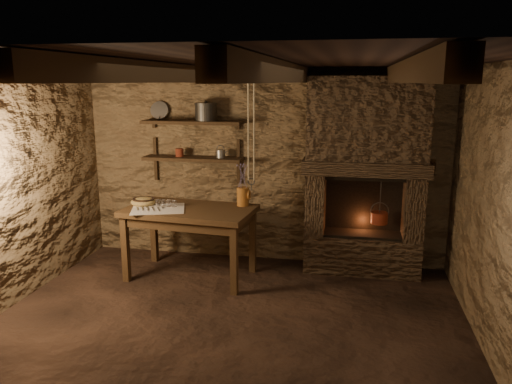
% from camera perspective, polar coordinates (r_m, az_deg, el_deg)
% --- Properties ---
extents(floor, '(4.50, 4.50, 0.00)m').
position_cam_1_polar(floor, '(4.75, -3.77, -15.61)').
color(floor, black).
rests_on(floor, ground).
extents(back_wall, '(4.50, 0.04, 2.40)m').
position_cam_1_polar(back_wall, '(6.23, 0.76, 2.93)').
color(back_wall, brown).
rests_on(back_wall, floor).
extents(front_wall, '(4.50, 0.04, 2.40)m').
position_cam_1_polar(front_wall, '(2.54, -15.96, -12.12)').
color(front_wall, brown).
rests_on(front_wall, floor).
extents(right_wall, '(0.04, 4.00, 2.40)m').
position_cam_1_polar(right_wall, '(4.33, 26.14, -2.66)').
color(right_wall, brown).
rests_on(right_wall, floor).
extents(ceiling, '(4.50, 4.00, 0.04)m').
position_cam_1_polar(ceiling, '(4.20, -4.25, 14.68)').
color(ceiling, black).
rests_on(ceiling, back_wall).
extents(beam_far_left, '(0.14, 3.95, 0.16)m').
position_cam_1_polar(beam_far_left, '(4.81, -22.19, 12.47)').
color(beam_far_left, black).
rests_on(beam_far_left, ceiling).
extents(beam_mid_left, '(0.14, 3.95, 0.16)m').
position_cam_1_polar(beam_mid_left, '(4.35, -10.77, 13.24)').
color(beam_mid_left, black).
rests_on(beam_mid_left, ceiling).
extents(beam_mid_right, '(0.14, 3.95, 0.16)m').
position_cam_1_polar(beam_mid_right, '(4.09, 2.73, 13.50)').
color(beam_mid_right, black).
rests_on(beam_mid_right, ceiling).
extents(beam_far_right, '(0.14, 3.95, 0.16)m').
position_cam_1_polar(beam_far_right, '(4.07, 17.19, 12.97)').
color(beam_far_right, black).
rests_on(beam_far_right, ceiling).
extents(shelf_lower, '(1.25, 0.30, 0.04)m').
position_cam_1_polar(shelf_lower, '(6.27, -7.19, 3.82)').
color(shelf_lower, black).
rests_on(shelf_lower, back_wall).
extents(shelf_upper, '(1.25, 0.30, 0.04)m').
position_cam_1_polar(shelf_upper, '(6.22, -7.30, 7.92)').
color(shelf_upper, black).
rests_on(shelf_upper, back_wall).
extents(hearth, '(1.43, 0.51, 2.30)m').
position_cam_1_polar(hearth, '(5.91, 12.38, 2.36)').
color(hearth, '#312318').
rests_on(hearth, floor).
extents(work_table, '(1.52, 0.96, 0.83)m').
position_cam_1_polar(work_table, '(5.85, -7.50, -5.46)').
color(work_table, black).
rests_on(work_table, floor).
extents(linen_cloth, '(0.70, 0.63, 0.01)m').
position_cam_1_polar(linen_cloth, '(5.75, -11.12, -1.91)').
color(linen_cloth, silver).
rests_on(linen_cloth, work_table).
extents(pewter_cutlery_row, '(0.52, 0.33, 0.01)m').
position_cam_1_polar(pewter_cutlery_row, '(5.73, -11.20, -1.86)').
color(pewter_cutlery_row, gray).
rests_on(pewter_cutlery_row, linen_cloth).
extents(drinking_glasses, '(0.19, 0.06, 0.08)m').
position_cam_1_polar(drinking_glasses, '(5.83, -10.55, -1.26)').
color(drinking_glasses, white).
rests_on(drinking_glasses, linen_cloth).
extents(stoneware_jug, '(0.17, 0.16, 0.50)m').
position_cam_1_polar(stoneware_jug, '(5.77, -1.49, 0.50)').
color(stoneware_jug, '#92521C').
rests_on(stoneware_jug, work_table).
extents(wooden_bowl, '(0.37, 0.37, 0.11)m').
position_cam_1_polar(wooden_bowl, '(5.98, -12.70, -1.10)').
color(wooden_bowl, olive).
rests_on(wooden_bowl, work_table).
extents(iron_stockpot, '(0.33, 0.33, 0.20)m').
position_cam_1_polar(iron_stockpot, '(6.16, -5.74, 9.01)').
color(iron_stockpot, '#2A2825').
rests_on(iron_stockpot, shelf_upper).
extents(tin_pan, '(0.23, 0.12, 0.23)m').
position_cam_1_polar(tin_pan, '(6.46, -10.97, 9.15)').
color(tin_pan, gray).
rests_on(tin_pan, shelf_upper).
extents(small_kettle, '(0.17, 0.15, 0.15)m').
position_cam_1_polar(small_kettle, '(6.16, -4.07, 4.38)').
color(small_kettle, gray).
rests_on(small_kettle, shelf_lower).
extents(rusty_tin, '(0.13, 0.13, 0.10)m').
position_cam_1_polar(rusty_tin, '(6.32, -8.74, 4.47)').
color(rusty_tin, '#541B10').
rests_on(rusty_tin, shelf_lower).
extents(red_pot, '(0.21, 0.21, 0.54)m').
position_cam_1_polar(red_pot, '(5.98, 13.92, -2.79)').
color(red_pot, maroon).
rests_on(red_pot, hearth).
extents(hanging_ropes, '(0.08, 0.08, 1.20)m').
position_cam_1_polar(hanging_ropes, '(5.22, -0.56, 7.70)').
color(hanging_ropes, tan).
rests_on(hanging_ropes, ceiling).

